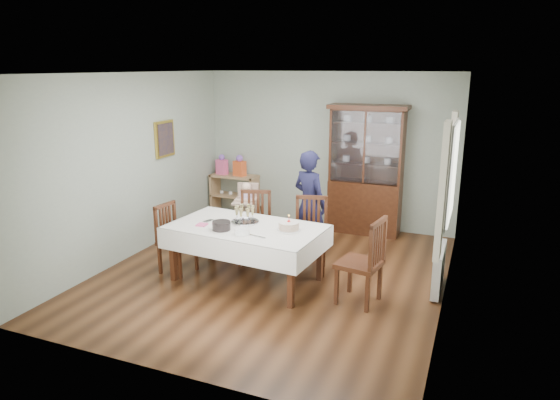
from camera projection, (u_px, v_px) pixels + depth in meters
The scene contains 25 objects.
floor at pixel (273, 274), 6.91m from camera, with size 5.00×5.00×0.00m, color #593319.
room_shell at pixel (287, 146), 6.94m from camera, with size 5.00×5.00×5.00m.
dining_table at pixel (246, 253), 6.61m from camera, with size 2.09×1.32×0.76m.
china_cabinet at pixel (366, 168), 8.37m from camera, with size 1.30×0.48×2.18m.
sideboard at pixel (235, 195), 9.48m from camera, with size 0.90×0.38×0.80m.
picture_frame at pixel (165, 139), 8.00m from camera, with size 0.04×0.48×0.58m, color gold.
window at pixel (453, 173), 5.97m from camera, with size 0.04×1.02×1.22m, color white.
curtain_left at pixel (442, 192), 5.46m from camera, with size 0.07×0.30×1.55m, color silver.
curtain_right at pixel (450, 171), 6.57m from camera, with size 0.07×0.30×1.55m, color silver.
radiator at pixel (439, 269), 6.32m from camera, with size 0.10×0.80×0.55m, color white.
chair_far_left at pixel (255, 242), 7.26m from camera, with size 0.58×0.58×1.03m.
chair_far_right at pixel (310, 250), 6.95m from camera, with size 0.57×0.57×1.03m.
chair_end_left at pixel (177, 252), 6.92m from camera, with size 0.48×0.48×0.96m.
chair_end_right at pixel (360, 278), 6.00m from camera, with size 0.56×0.56×1.07m.
woman at pixel (310, 203), 7.43m from camera, with size 0.58×0.38×1.60m, color black.
high_chair at pixel (247, 221), 7.94m from camera, with size 0.54×0.54×1.02m.
champagne_tray at pixel (245, 217), 6.64m from camera, with size 0.38×0.38×0.23m.
birthday_cake at pixel (289, 226), 6.33m from camera, with size 0.30×0.30×0.21m.
plate_stack_dark at pixel (221, 226), 6.35m from camera, with size 0.23×0.23×0.11m, color black.
plate_stack_white at pixel (242, 231), 6.19m from camera, with size 0.19×0.19×0.08m, color white.
napkin_stack at pixel (202, 225), 6.55m from camera, with size 0.13×0.13×0.02m, color #EB568D.
cutlery at pixel (206, 220), 6.74m from camera, with size 0.10×0.14×0.01m, color silver, non-canonical shape.
cake_knife at pixel (256, 236), 6.12m from camera, with size 0.29×0.03×0.01m, color silver.
gift_bag_pink at pixel (222, 165), 9.41m from camera, with size 0.23×0.17×0.38m.
gift_bag_orange at pixel (240, 166), 9.27m from camera, with size 0.24×0.20×0.39m.
Camera 1 is at (2.50, -5.90, 2.79)m, focal length 32.00 mm.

